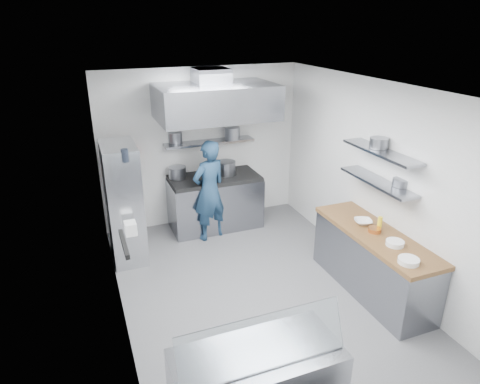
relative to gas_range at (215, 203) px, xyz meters
name	(u,v)px	position (x,y,z in m)	size (l,w,h in m)	color
floor	(255,289)	(-0.10, -2.10, -0.45)	(5.00, 5.00, 0.00)	#4E4E50
ceiling	(259,87)	(-0.10, -2.10, 2.35)	(5.00, 5.00, 0.00)	silver
wall_back	(202,147)	(-0.10, 0.40, 0.95)	(3.60, 0.02, 2.80)	white
wall_front	(383,313)	(-0.10, -4.60, 0.95)	(3.60, 0.02, 2.80)	white
wall_left	(113,220)	(-1.90, -2.10, 0.95)	(5.00, 0.02, 2.80)	white
wall_right	(372,180)	(1.70, -2.10, 0.95)	(5.00, 0.02, 2.80)	white
gas_range	(215,203)	(0.00, 0.00, 0.00)	(1.60, 0.80, 0.90)	gray
cooktop	(214,178)	(0.00, 0.00, 0.48)	(1.57, 0.78, 0.06)	black
stock_pot_left	(177,172)	(-0.62, 0.17, 0.61)	(0.30, 0.30, 0.20)	slate
stock_pot_mid	(226,168)	(0.23, 0.03, 0.63)	(0.34, 0.34, 0.24)	slate
over_range_shelf	(209,142)	(0.00, 0.24, 1.07)	(1.60, 0.30, 0.04)	gray
shelf_pot_a	(175,137)	(-0.57, 0.38, 1.18)	(0.24, 0.24, 0.18)	slate
shelf_pot_b	(232,133)	(0.42, 0.21, 1.20)	(0.27, 0.27, 0.22)	slate
extractor_hood	(216,102)	(0.00, -0.18, 1.85)	(1.90, 1.15, 0.55)	gray
hood_duct	(211,76)	(0.00, 0.05, 2.23)	(0.55, 0.55, 0.24)	slate
red_firebox	(131,154)	(-1.35, 0.34, 0.97)	(0.22, 0.10, 0.26)	red
chef	(209,191)	(-0.22, -0.39, 0.42)	(0.63, 0.42, 1.74)	navy
wire_rack	(124,203)	(-1.63, -0.51, 0.48)	(0.50, 0.90, 1.85)	silver
rack_bin_a	(131,228)	(-1.63, -1.17, 0.35)	(0.16, 0.20, 0.18)	white
rack_bin_b	(124,187)	(-1.63, -0.83, 0.85)	(0.16, 0.20, 0.18)	yellow
rack_jar	(125,155)	(-1.58, -0.95, 1.35)	(0.10, 0.10, 0.18)	black
knife_strip	(124,244)	(-1.88, -3.00, 1.10)	(0.04, 0.55, 0.05)	black
prep_counter_base	(372,264)	(1.38, -2.70, -0.03)	(0.62, 2.00, 0.84)	gray
prep_counter_top	(376,235)	(1.38, -2.70, 0.42)	(0.65, 2.04, 0.06)	brown
plate_stack_a	(409,261)	(1.25, -3.46, 0.48)	(0.24, 0.24, 0.06)	white
plate_stack_b	(395,243)	(1.38, -3.06, 0.48)	(0.23, 0.23, 0.06)	white
copper_pan	(375,230)	(1.37, -2.67, 0.48)	(0.17, 0.17, 0.06)	#D37C3B
squeeze_bottle	(380,223)	(1.49, -2.62, 0.54)	(0.06, 0.06, 0.18)	yellow
mixing_bowl	(363,222)	(1.38, -2.40, 0.48)	(0.24, 0.24, 0.06)	white
wall_shelf_lower	(377,182)	(1.54, -2.40, 1.05)	(0.30, 1.30, 0.04)	gray
wall_shelf_upper	(381,152)	(1.54, -2.40, 1.47)	(0.30, 1.30, 0.04)	gray
shelf_pot_c	(401,182)	(1.68, -2.68, 1.12)	(0.21, 0.21, 0.10)	slate
shelf_pot_d	(379,143)	(1.57, -2.29, 1.56)	(0.24, 0.24, 0.14)	slate
display_glass	(264,342)	(-0.95, -4.22, 0.62)	(1.47, 0.02, 0.45)	silver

